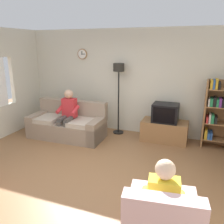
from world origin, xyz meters
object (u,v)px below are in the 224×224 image
object	(u,v)px
tv_stand	(164,131)
person_in_right_armchair	(163,197)
couch	(68,125)
floor_lamp	(119,79)
bookshelf	(217,112)
person_on_couch	(68,112)
tv	(165,113)

from	to	relation	value
tv_stand	person_in_right_armchair	bearing A→B (deg)	-81.91
couch	person_in_right_armchair	size ratio (longest dim) A/B	1.72
floor_lamp	person_in_right_armchair	bearing A→B (deg)	-62.54
floor_lamp	bookshelf	bearing A→B (deg)	-0.71
floor_lamp	person_on_couch	bearing A→B (deg)	-141.43
couch	floor_lamp	bearing A→B (deg)	32.48
tv	person_in_right_armchair	xyz separation A→B (m)	(0.45, -3.11, -0.12)
tv	floor_lamp	world-z (taller)	floor_lamp
tv_stand	floor_lamp	xyz separation A→B (m)	(-1.24, 0.10, 1.20)
bookshelf	tv	bearing A→B (deg)	-175.28
tv	bookshelf	xyz separation A→B (m)	(1.14, 0.09, 0.11)
tv_stand	person_on_couch	xyz separation A→B (m)	(-2.27, -0.73, 0.45)
person_on_couch	person_in_right_armchair	xyz separation A→B (m)	(2.72, -2.41, -0.09)
floor_lamp	person_on_couch	size ratio (longest dim) A/B	1.49
tv_stand	person_in_right_armchair	size ratio (longest dim) A/B	0.98
tv	person_on_couch	distance (m)	2.38
floor_lamp	person_in_right_armchair	world-z (taller)	floor_lamp
tv	person_on_couch	xyz separation A→B (m)	(-2.27, -0.70, -0.02)
couch	person_on_couch	xyz separation A→B (m)	(0.09, -0.11, 0.39)
floor_lamp	person_on_couch	xyz separation A→B (m)	(-1.04, -0.83, -0.75)
tv_stand	person_in_right_armchair	distance (m)	3.19
couch	tv	size ratio (longest dim) A/B	3.20
bookshelf	person_on_couch	xyz separation A→B (m)	(-3.41, -0.80, -0.13)
tv	floor_lamp	bearing A→B (deg)	174.30
tv	person_in_right_armchair	bearing A→B (deg)	-81.85
person_on_couch	person_in_right_armchair	size ratio (longest dim) A/B	1.11
couch	person_in_right_armchair	xyz separation A→B (m)	(2.81, -2.52, 0.29)
couch	person_in_right_armchair	distance (m)	3.78
tv_stand	person_on_couch	world-z (taller)	person_on_couch
person_on_couch	person_in_right_armchair	distance (m)	3.63
bookshelf	person_in_right_armchair	size ratio (longest dim) A/B	1.41
floor_lamp	person_on_couch	world-z (taller)	floor_lamp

